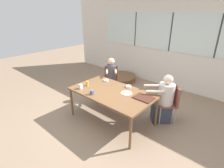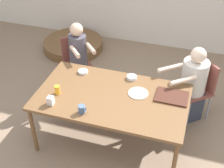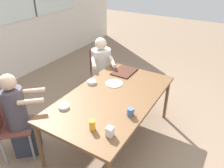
{
  "view_description": "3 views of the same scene",
  "coord_description": "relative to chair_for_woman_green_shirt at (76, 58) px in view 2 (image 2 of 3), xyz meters",
  "views": [
    {
      "loc": [
        2.3,
        -2.6,
        2.42
      ],
      "look_at": [
        0.0,
        0.0,
        0.92
      ],
      "focal_mm": 28.0,
      "sensor_mm": 36.0,
      "label": 1
    },
    {
      "loc": [
        0.88,
        -2.81,
        3.11
      ],
      "look_at": [
        0.0,
        0.0,
        0.92
      ],
      "focal_mm": 50.0,
      "sensor_mm": 36.0,
      "label": 2
    },
    {
      "loc": [
        -2.04,
        -1.23,
        2.28
      ],
      "look_at": [
        0.0,
        0.0,
        0.92
      ],
      "focal_mm": 35.0,
      "sensor_mm": 36.0,
      "label": 3
    }
  ],
  "objects": [
    {
      "name": "ground_plane",
      "position": [
        0.9,
        -0.98,
        -0.53
      ],
      "size": [
        16.0,
        16.0,
        0.0
      ],
      "primitive_type": "plane",
      "color": "#8C725B"
    },
    {
      "name": "dining_table",
      "position": [
        0.9,
        -0.98,
        0.16
      ],
      "size": [
        1.84,
        1.06,
        0.74
      ],
      "color": "brown",
      "rests_on": "ground_plane"
    },
    {
      "name": "chair_for_woman_green_shirt",
      "position": [
        0.0,
        0.0,
        0.0
      ],
      "size": [
        0.57,
        0.57,
        0.88
      ],
      "rotation": [
        0.0,
        0.0,
        -2.4
      ],
      "color": "brown",
      "rests_on": "ground_plane"
    },
    {
      "name": "chair_for_man_blue_shirt",
      "position": [
        1.92,
        -0.12,
        0.0
      ],
      "size": [
        0.56,
        0.56,
        0.88
      ],
      "rotation": [
        0.0,
        0.0,
        -4.01
      ],
      "color": "brown",
      "rests_on": "ground_plane"
    },
    {
      "name": "person_woman_green_shirt",
      "position": [
        0.11,
        -0.12,
        0.02
      ],
      "size": [
        0.52,
        0.53,
        1.18
      ],
      "rotation": [
        0.0,
        0.0,
        -2.4
      ],
      "color": "#333847",
      "rests_on": "ground_plane"
    },
    {
      "name": "person_man_blue_shirt",
      "position": [
        1.79,
        -0.23,
        -0.02
      ],
      "size": [
        0.69,
        0.66,
        1.14
      ],
      "rotation": [
        0.0,
        0.0,
        -4.01
      ],
      "color": "#333847",
      "rests_on": "ground_plane"
    },
    {
      "name": "food_tray_dark",
      "position": [
        1.6,
        -0.79,
        0.22
      ],
      "size": [
        0.39,
        0.3,
        0.02
      ],
      "color": "#472319",
      "rests_on": "dining_table"
    },
    {
      "name": "coffee_mug",
      "position": [
        0.67,
        -1.37,
        0.26
      ],
      "size": [
        0.09,
        0.08,
        0.1
      ],
      "color": "slate",
      "rests_on": "dining_table"
    },
    {
      "name": "juice_glass",
      "position": [
        0.25,
        -1.13,
        0.27
      ],
      "size": [
        0.07,
        0.07,
        0.11
      ],
      "color": "gold",
      "rests_on": "dining_table"
    },
    {
      "name": "milk_carton_small",
      "position": [
        0.26,
        -1.34,
        0.27
      ],
      "size": [
        0.07,
        0.07,
        0.1
      ],
      "color": "silver",
      "rests_on": "dining_table"
    },
    {
      "name": "bowl_white_shallow",
      "position": [
        0.38,
        -0.62,
        0.23
      ],
      "size": [
        0.13,
        0.13,
        0.03
      ],
      "color": "silver",
      "rests_on": "dining_table"
    },
    {
      "name": "bowl_cereal",
      "position": [
        1.04,
        -0.56,
        0.23
      ],
      "size": [
        0.13,
        0.13,
        0.04
      ],
      "color": "silver",
      "rests_on": "dining_table"
    },
    {
      "name": "plate_tortillas",
      "position": [
        1.19,
        -0.84,
        0.22
      ],
      "size": [
        0.25,
        0.25,
        0.01
      ],
      "color": "beige",
      "rests_on": "dining_table"
    },
    {
      "name": "folded_table_stack",
      "position": [
        -0.54,
        1.08,
        -0.44
      ],
      "size": [
        1.14,
        1.14,
        0.18
      ],
      "color": "brown",
      "rests_on": "ground_plane"
    }
  ]
}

